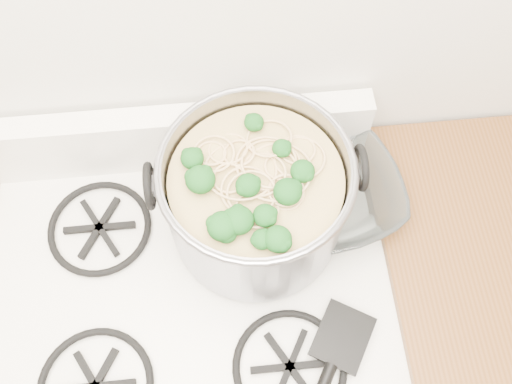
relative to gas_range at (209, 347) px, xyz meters
name	(u,v)px	position (x,y,z in m)	size (l,w,h in m)	color
gas_range	(209,347)	(0.00, 0.00, 0.00)	(0.76, 0.66, 0.92)	white
counter_left	(9,364)	(-0.51, 0.00, 0.02)	(0.25, 0.65, 0.92)	silver
stock_pot	(256,198)	(0.14, 0.13, 0.59)	(0.37, 0.34, 0.23)	gray
spatula	(343,336)	(0.27, -0.11, 0.50)	(0.29, 0.31, 0.02)	black
glass_bowl	(329,196)	(0.29, 0.17, 0.50)	(0.11, 0.11, 0.03)	white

